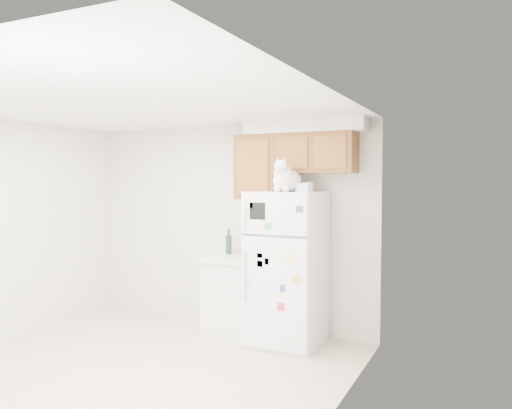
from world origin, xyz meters
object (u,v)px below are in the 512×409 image
Objects in this scene: refrigerator at (287,268)px; bottle_amber at (247,244)px; bottle_green at (229,241)px; cat at (286,179)px; base_counter at (235,295)px; storage_box_back at (304,187)px; storage_box_front at (304,188)px.

bottle_amber is at bearing 157.18° from refrigerator.
cat is at bearing -20.98° from bottle_green.
bottle_amber reaches higher than base_counter.
storage_box_back reaches higher than bottle_amber.
bottle_amber is (0.23, 0.05, -0.03)m from bottle_green.
bottle_amber is at bearing 164.69° from storage_box_front.
storage_box_front is 1.31m from bottle_green.
bottle_green is (-1.08, 0.31, -0.67)m from storage_box_front.
base_counter is (-0.69, 0.07, -0.39)m from refrigerator.
bottle_green is at bearing -168.17° from bottle_amber.
storage_box_back is 0.19m from storage_box_front.
bottle_amber is (-0.66, 0.39, -0.79)m from cat.
cat is at bearing -161.44° from storage_box_front.
cat reaches higher than bottle_amber.
cat is 0.21m from storage_box_front.
refrigerator is 3.24× the size of cat.
refrigerator reaches higher than bottle_green.
storage_box_back is at bearing 0.62° from base_counter.
bottle_green is 1.22× the size of bottle_amber.
storage_box_front reaches higher than bottle_amber.
base_counter is 0.65m from bottle_green.
bottle_amber is at bearing 166.52° from storage_box_back.
refrigerator is at bearing -13.92° from bottle_green.
storage_box_back is at bearing 26.31° from refrigerator.
refrigerator is 5.43× the size of bottle_green.
cat is 2.91× the size of storage_box_back.
storage_box_front is (0.92, -0.17, 1.28)m from base_counter.
base_counter is at bearing -111.95° from bottle_amber.
refrigerator is 0.79m from base_counter.
storage_box_back is 0.70× the size of bottle_amber.
refrigerator is 1.85× the size of base_counter.
refrigerator reaches higher than base_counter.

